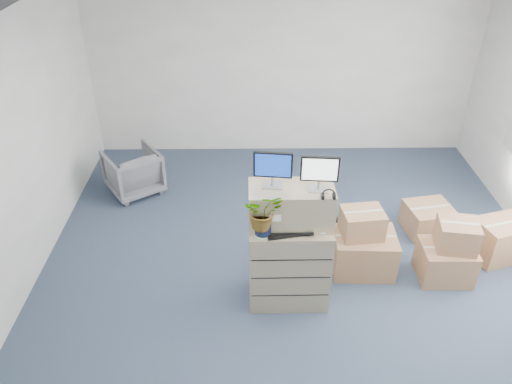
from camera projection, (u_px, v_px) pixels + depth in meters
ground at (298, 295)px, 5.54m from camera, size 7.00×7.00×0.00m
wall_back at (283, 68)px, 7.74m from camera, size 6.00×0.02×2.80m
filing_cabinet_lower at (289, 263)px, 5.27m from camera, size 0.84×0.52×0.98m
filing_cabinet_upper at (291, 206)px, 4.93m from camera, size 0.84×0.42×0.42m
monitor_left at (273, 168)px, 4.73m from camera, size 0.37×0.17×0.37m
monitor_right at (320, 172)px, 4.68m from camera, size 0.36×0.15×0.36m
headphones at (328, 195)px, 4.65m from camera, size 0.13×0.02×0.13m
keyboard at (290, 231)px, 4.91m from camera, size 0.52×0.29×0.03m
mouse at (323, 232)px, 4.88m from camera, size 0.11×0.08×0.03m
water_bottle at (298, 215)px, 4.96m from camera, size 0.06×0.06×0.23m
phone_dock at (283, 220)px, 5.01m from camera, size 0.06×0.05×0.13m
external_drive at (327, 217)px, 5.08m from camera, size 0.20×0.15×0.06m
tissue_box at (324, 213)px, 5.02m from camera, size 0.21×0.13×0.07m
potted_plant at (263, 215)px, 4.76m from camera, size 0.42×0.46×0.41m
office_chair at (133, 170)px, 7.17m from camera, size 0.94×0.93×0.71m
cardboard_boxes at (429, 242)px, 5.89m from camera, size 2.50×1.42×0.80m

